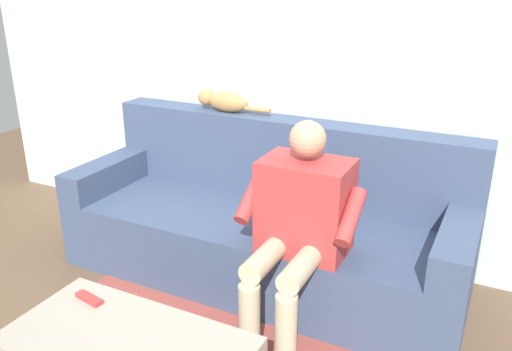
% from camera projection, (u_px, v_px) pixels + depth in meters
% --- Properties ---
extents(ground_plane, '(8.00, 8.00, 0.00)m').
position_uv_depth(ground_plane, '(199.00, 343.00, 2.56)').
color(ground_plane, brown).
extents(back_wall, '(4.99, 0.06, 2.49)m').
position_uv_depth(back_wall, '(300.00, 54.00, 3.13)').
color(back_wall, silver).
rests_on(back_wall, ground).
extents(couch, '(2.30, 0.84, 0.89)m').
position_uv_depth(couch, '(267.00, 225.00, 3.09)').
color(couch, '#3D4C6B').
rests_on(couch, ground).
extents(person_solo_seated, '(0.58, 0.61, 1.06)m').
position_uv_depth(person_solo_seated, '(300.00, 219.00, 2.50)').
color(person_solo_seated, '#B23838').
rests_on(person_solo_seated, ground).
extents(cat_on_backrest, '(0.49, 0.11, 0.13)m').
position_uv_depth(cat_on_backrest, '(224.00, 101.00, 3.25)').
color(cat_on_backrest, '#B7844C').
rests_on(cat_on_backrest, couch).
extents(remote_red, '(0.15, 0.07, 0.02)m').
position_uv_depth(remote_red, '(89.00, 298.00, 2.26)').
color(remote_red, '#B73333').
rests_on(remote_red, coffee_table).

